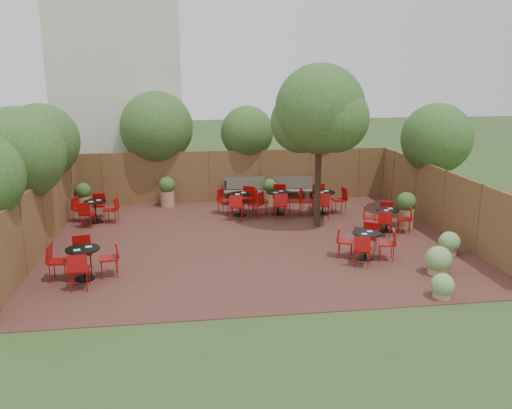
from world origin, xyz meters
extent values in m
plane|color=#354F23|center=(0.00, 0.00, 0.00)|extent=(80.00, 80.00, 0.00)
cube|color=#391A17|center=(0.00, 0.00, 0.01)|extent=(12.00, 10.00, 0.02)
cube|color=brown|center=(0.00, 5.00, 1.00)|extent=(12.00, 0.08, 2.00)
cube|color=brown|center=(-6.00, 0.00, 1.00)|extent=(0.08, 10.00, 2.00)
cube|color=brown|center=(6.00, 0.00, 1.00)|extent=(0.08, 10.00, 2.00)
cube|color=beige|center=(-4.50, 8.00, 4.00)|extent=(5.00, 4.00, 8.00)
sphere|color=#2E551B|center=(-6.60, 3.00, 2.74)|extent=(2.47, 2.47, 2.47)
sphere|color=#2E551B|center=(-6.50, 0.00, 2.78)|extent=(2.59, 2.59, 2.59)
sphere|color=#2E551B|center=(-3.00, 5.70, 2.84)|extent=(2.80, 2.80, 2.80)
sphere|color=#2E551B|center=(0.50, 5.60, 2.62)|extent=(2.08, 2.08, 2.08)
sphere|color=#2E551B|center=(3.50, 5.80, 2.67)|extent=(2.22, 2.22, 2.22)
sphere|color=#2E551B|center=(6.60, 2.00, 2.72)|extent=(2.41, 2.41, 2.41)
cylinder|color=black|center=(2.25, 1.19, 2.02)|extent=(0.25, 0.25, 4.00)
sphere|color=#2E551B|center=(2.25, 1.19, 3.82)|extent=(2.82, 2.82, 2.82)
sphere|color=#2E551B|center=(1.75, 1.59, 3.38)|extent=(1.97, 1.97, 1.97)
sphere|color=#2E551B|center=(2.65, 0.79, 3.54)|extent=(2.06, 2.06, 2.06)
cube|color=brown|center=(0.28, 4.55, 0.48)|extent=(1.64, 0.59, 0.05)
cube|color=brown|center=(0.28, 4.76, 0.77)|extent=(1.61, 0.23, 0.49)
cube|color=black|center=(-0.45, 4.55, 0.23)|extent=(0.10, 0.49, 0.43)
cube|color=black|center=(1.01, 4.55, 0.23)|extent=(0.10, 0.49, 0.43)
cube|color=brown|center=(2.20, 4.55, 0.46)|extent=(1.58, 0.58, 0.05)
cube|color=brown|center=(2.20, 4.76, 0.74)|extent=(1.56, 0.23, 0.47)
cube|color=black|center=(1.50, 4.55, 0.23)|extent=(0.10, 0.47, 0.41)
cube|color=black|center=(2.90, 4.55, 0.23)|extent=(0.10, 0.47, 0.41)
cylinder|color=black|center=(1.25, 2.82, 0.04)|extent=(0.48, 0.48, 0.03)
cylinder|color=black|center=(1.25, 2.82, 0.42)|extent=(0.05, 0.05, 0.76)
cylinder|color=black|center=(1.25, 2.82, 0.81)|extent=(0.83, 0.83, 0.03)
cube|color=white|center=(1.38, 2.90, 0.84)|extent=(0.17, 0.13, 0.02)
cube|color=white|center=(1.15, 2.69, 0.84)|extent=(0.17, 0.13, 0.02)
cylinder|color=black|center=(4.31, 0.30, 0.03)|extent=(0.43, 0.43, 0.03)
cylinder|color=black|center=(4.31, 0.30, 0.38)|extent=(0.05, 0.05, 0.68)
cylinder|color=black|center=(4.31, 0.30, 0.73)|extent=(0.73, 0.73, 0.03)
cube|color=white|center=(4.42, 0.38, 0.75)|extent=(0.16, 0.14, 0.01)
cube|color=white|center=(4.21, 0.19, 0.75)|extent=(0.16, 0.14, 0.01)
cylinder|color=black|center=(2.79, -2.00, 0.03)|extent=(0.44, 0.44, 0.03)
cylinder|color=black|center=(2.79, -2.00, 0.39)|extent=(0.05, 0.05, 0.70)
cylinder|color=black|center=(2.79, -2.00, 0.75)|extent=(0.76, 0.76, 0.03)
cube|color=white|center=(2.91, -1.92, 0.77)|extent=(0.17, 0.14, 0.01)
cube|color=white|center=(2.69, -2.12, 0.77)|extent=(0.17, 0.14, 0.01)
cylinder|color=black|center=(2.84, 2.60, 0.04)|extent=(0.48, 0.48, 0.03)
cylinder|color=black|center=(2.84, 2.60, 0.42)|extent=(0.05, 0.05, 0.77)
cylinder|color=black|center=(2.84, 2.60, 0.82)|extent=(0.83, 0.83, 0.03)
cube|color=white|center=(2.97, 2.69, 0.84)|extent=(0.16, 0.12, 0.02)
cube|color=white|center=(2.73, 2.47, 0.84)|extent=(0.16, 0.12, 0.02)
cylinder|color=black|center=(-0.09, 2.83, 0.04)|extent=(0.47, 0.47, 0.03)
cylinder|color=black|center=(-0.09, 2.83, 0.41)|extent=(0.05, 0.05, 0.74)
cylinder|color=black|center=(-0.09, 2.83, 0.79)|extent=(0.81, 0.81, 0.03)
cube|color=white|center=(0.04, 2.91, 0.82)|extent=(0.18, 0.16, 0.02)
cube|color=white|center=(-0.20, 2.70, 0.82)|extent=(0.18, 0.16, 0.02)
cylinder|color=black|center=(-5.00, 2.63, 0.03)|extent=(0.44, 0.44, 0.03)
cylinder|color=black|center=(-5.00, 2.63, 0.39)|extent=(0.05, 0.05, 0.69)
cylinder|color=black|center=(-5.00, 2.63, 0.74)|extent=(0.75, 0.75, 0.03)
cube|color=white|center=(-4.88, 2.71, 0.77)|extent=(0.15, 0.12, 0.01)
cube|color=white|center=(-5.10, 2.51, 0.77)|extent=(0.15, 0.12, 0.01)
cylinder|color=black|center=(-4.50, -2.43, 0.04)|extent=(0.47, 0.47, 0.03)
cylinder|color=black|center=(-4.50, -2.43, 0.42)|extent=(0.05, 0.05, 0.75)
cylinder|color=black|center=(-4.50, -2.43, 0.80)|extent=(0.81, 0.81, 0.03)
cube|color=white|center=(-4.38, -2.34, 0.82)|extent=(0.16, 0.12, 0.02)
cube|color=white|center=(-4.61, -2.56, 0.82)|extent=(0.16, 0.12, 0.02)
cylinder|color=#A57752|center=(-2.66, 4.47, 0.32)|extent=(0.52, 0.52, 0.59)
sphere|color=#2E551B|center=(-2.66, 4.47, 0.84)|extent=(0.62, 0.62, 0.62)
cylinder|color=#A57752|center=(1.21, 4.30, 0.28)|extent=(0.45, 0.45, 0.51)
sphere|color=#2E551B|center=(1.21, 4.30, 0.74)|extent=(0.54, 0.54, 0.54)
cylinder|color=#A57752|center=(-5.65, 4.24, 0.29)|extent=(0.47, 0.47, 0.54)
sphere|color=#2E551B|center=(-5.65, 4.24, 0.77)|extent=(0.56, 0.56, 0.56)
cylinder|color=#A57752|center=(5.10, 0.72, 0.32)|extent=(0.53, 0.53, 0.60)
sphere|color=#2E551B|center=(5.10, 0.72, 0.86)|extent=(0.63, 0.63, 0.63)
cylinder|color=#A57752|center=(4.23, -3.29, 0.13)|extent=(0.49, 0.49, 0.22)
sphere|color=#62994F|center=(4.23, -3.29, 0.41)|extent=(0.66, 0.66, 0.66)
cylinder|color=#A57752|center=(3.65, -4.65, 0.11)|extent=(0.38, 0.38, 0.17)
sphere|color=#62994F|center=(3.65, -4.65, 0.33)|extent=(0.52, 0.52, 0.52)
cylinder|color=#A57752|center=(5.22, -1.97, 0.12)|extent=(0.44, 0.44, 0.20)
sphere|color=#62994F|center=(5.22, -1.97, 0.37)|extent=(0.59, 0.59, 0.59)
camera|label=1|loc=(-2.00, -14.85, 4.99)|focal=36.68mm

